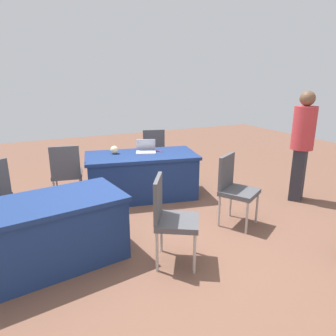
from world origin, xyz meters
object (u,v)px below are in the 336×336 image
laptop_silver (146,150)px  chair_aisle (235,186)px  chair_tucked_right (67,171)px  chair_near_front (153,149)px  person_presenter (302,141)px  chair_by_pillar (170,215)px  scissors_red (158,151)px  table_mid_left (45,234)px  table_foreground (142,175)px  yarn_ball (114,150)px

laptop_silver → chair_aisle: bearing=133.6°
chair_tucked_right → chair_aisle: 2.49m
chair_near_front → chair_tucked_right: chair_tucked_right is taller
chair_near_front → person_presenter: person_presenter is taller
chair_by_pillar → scissors_red: 2.13m
chair_by_pillar → scissors_red: size_ratio=5.29×
chair_by_pillar → chair_tucked_right: bearing=-128.7°
table_mid_left → chair_near_front: (-2.25, -2.40, 0.18)m
table_foreground → scissors_red: scissors_red is taller
chair_aisle → laptop_silver: (0.63, -1.57, 0.22)m
person_presenter → yarn_ball: (2.59, -1.44, -0.18)m
table_foreground → person_presenter: (-2.21, 1.22, 0.60)m
chair_by_pillar → person_presenter: size_ratio=0.55×
chair_aisle → laptop_silver: size_ratio=2.34×
table_mid_left → chair_by_pillar: 1.32m
yarn_ball → table_foreground: bearing=150.5°
chair_aisle → laptop_silver: 1.71m
table_mid_left → chair_near_front: size_ratio=1.84×
chair_near_front → chair_aisle: 2.47m
chair_by_pillar → laptop_silver: size_ratio=2.36×
chair_near_front → chair_tucked_right: (1.79, 0.86, 0.02)m
chair_aisle → scissors_red: (0.43, -1.54, 0.19)m
laptop_silver → chair_near_front: bearing=-97.7°
table_mid_left → chair_aisle: 2.38m
table_foreground → person_presenter: size_ratio=1.11×
chair_aisle → yarn_ball: chair_aisle is taller
table_foreground → chair_tucked_right: (1.16, -0.12, 0.20)m
person_presenter → table_foreground: bearing=118.8°
chair_aisle → table_mid_left: bearing=-31.7°
table_foreground → scissors_red: bearing=-169.6°
table_foreground → chair_near_front: (-0.63, -0.98, 0.18)m
chair_aisle → person_presenter: 1.55m
table_foreground → chair_aisle: bearing=116.8°
chair_near_front → person_presenter: 2.75m
table_foreground → chair_by_pillar: chair_by_pillar is taller
chair_tucked_right → yarn_ball: 0.82m
person_presenter → chair_aisle: bearing=157.7°
scissors_red → chair_by_pillar: bearing=-56.9°
chair_near_front → chair_aisle: bearing=-71.4°
table_foreground → scissors_red: (-0.32, -0.06, 0.36)m
chair_near_front → chair_by_pillar: (1.05, 2.91, 0.01)m
chair_aisle → chair_by_pillar: size_ratio=0.99×
table_foreground → table_mid_left: (1.62, 1.42, 0.00)m
table_foreground → laptop_silver: 0.43m
chair_near_front → chair_aisle: size_ratio=1.00×
chair_near_front → chair_tucked_right: 1.99m
chair_near_front → chair_tucked_right: size_ratio=0.98×
table_foreground → chair_by_pillar: size_ratio=2.02×
table_mid_left → chair_aisle: bearing=178.5°
chair_near_front → yarn_ball: 1.29m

